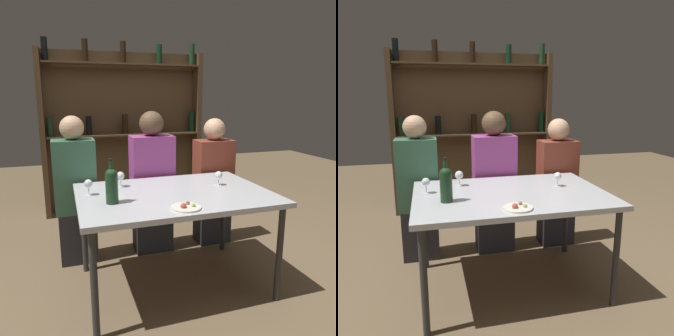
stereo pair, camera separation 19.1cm
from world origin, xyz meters
The scene contains 11 objects.
ground_plane centered at (0.00, 0.00, 0.00)m, with size 10.00×10.00×0.00m, color brown.
dining_table centered at (0.00, 0.00, 0.68)m, with size 1.37×0.95×0.74m.
wine_rack_wall centered at (0.00, 1.89, 1.04)m, with size 1.96×0.21×2.04m.
wine_bottle centered at (-0.46, -0.11, 0.86)m, with size 0.08×0.08×0.29m.
wine_glass_0 centered at (-0.59, 0.12, 0.81)m, with size 0.06×0.06×0.11m.
wine_glass_1 centered at (-0.34, 0.26, 0.82)m, with size 0.06×0.06×0.12m.
wine_glass_2 centered at (0.39, 0.07, 0.81)m, with size 0.06×0.06×0.11m.
food_plate_0 centered at (-0.04, -0.35, 0.75)m, with size 0.19×0.19×0.04m.
seated_person_left centered at (-0.66, 0.63, 0.60)m, with size 0.34×0.22×1.26m.
seated_person_center centered at (0.01, 0.63, 0.62)m, with size 0.38×0.22×1.29m.
seated_person_right centered at (0.62, 0.63, 0.58)m, with size 0.35×0.22×1.21m.
Camera 1 is at (-0.75, -2.14, 1.42)m, focal length 35.00 mm.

